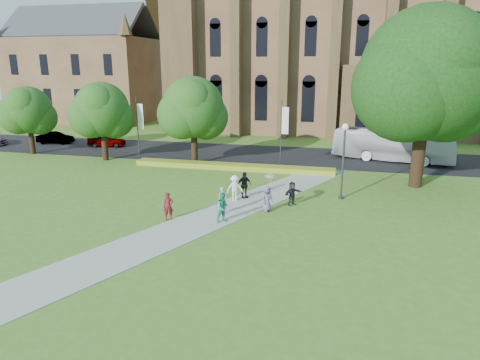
% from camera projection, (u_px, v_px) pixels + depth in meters
% --- Properties ---
extents(ground, '(160.00, 160.00, 0.00)m').
position_uv_depth(ground, '(210.00, 222.00, 25.32)').
color(ground, '#477021').
rests_on(ground, ground).
extents(road, '(160.00, 10.00, 0.02)m').
position_uv_depth(road, '(267.00, 155.00, 44.10)').
color(road, black).
rests_on(road, ground).
extents(footpath, '(15.58, 28.54, 0.04)m').
position_uv_depth(footpath, '(215.00, 216.00, 26.25)').
color(footpath, '#B2B2A8').
rests_on(footpath, ground).
extents(flower_hedge, '(18.00, 1.40, 0.45)m').
position_uv_depth(flower_hedge, '(232.00, 167.00, 38.10)').
color(flower_hedge, gold).
rests_on(flower_hedge, ground).
extents(cathedral, '(52.60, 18.25, 28.00)m').
position_uv_depth(cathedral, '(368.00, 34.00, 57.01)').
color(cathedral, brown).
rests_on(cathedral, ground).
extents(building_west, '(22.00, 14.00, 18.30)m').
position_uv_depth(building_west, '(87.00, 63.00, 69.93)').
color(building_west, brown).
rests_on(building_west, ground).
extents(streetlamp, '(0.44, 0.44, 5.24)m').
position_uv_depth(streetlamp, '(344.00, 152.00, 28.89)').
color(streetlamp, '#38383D').
rests_on(streetlamp, ground).
extents(large_tree, '(9.60, 9.60, 13.20)m').
position_uv_depth(large_tree, '(427.00, 74.00, 30.57)').
color(large_tree, '#332114').
rests_on(large_tree, ground).
extents(street_tree_0, '(5.20, 5.20, 7.50)m').
position_uv_depth(street_tree_0, '(102.00, 110.00, 40.54)').
color(street_tree_0, '#332114').
rests_on(street_tree_0, ground).
extents(street_tree_1, '(5.60, 5.60, 8.05)m').
position_uv_depth(street_tree_1, '(193.00, 108.00, 38.91)').
color(street_tree_1, '#332114').
rests_on(street_tree_1, ground).
extents(street_tree_2, '(4.80, 4.80, 6.95)m').
position_uv_depth(street_tree_2, '(28.00, 110.00, 43.57)').
color(street_tree_2, '#332114').
rests_on(street_tree_2, ground).
extents(banner_pole_0, '(0.70, 0.10, 6.00)m').
position_uv_depth(banner_pole_0, '(282.00, 130.00, 38.24)').
color(banner_pole_0, '#38383D').
rests_on(banner_pole_0, ground).
extents(banner_pole_1, '(0.70, 0.10, 6.00)m').
position_uv_depth(banner_pole_1, '(139.00, 125.00, 41.36)').
color(banner_pole_1, '#38383D').
rests_on(banner_pole_1, ground).
extents(tour_coach, '(11.49, 5.25, 3.12)m').
position_uv_depth(tour_coach, '(393.00, 145.00, 40.94)').
color(tour_coach, silver).
rests_on(tour_coach, road).
extents(car_0, '(4.40, 2.37, 1.42)m').
position_uv_depth(car_0, '(107.00, 140.00, 48.38)').
color(car_0, gray).
rests_on(car_0, road).
extents(car_1, '(4.29, 1.98, 1.36)m').
position_uv_depth(car_1, '(55.00, 138.00, 50.13)').
color(car_1, gray).
rests_on(car_1, road).
extents(pedestrian_0, '(0.71, 0.61, 1.65)m').
position_uv_depth(pedestrian_0, '(168.00, 206.00, 25.43)').
color(pedestrian_0, maroon).
rests_on(pedestrian_0, footpath).
extents(pedestrian_1, '(1.10, 1.08, 1.79)m').
position_uv_depth(pedestrian_1, '(223.00, 208.00, 25.01)').
color(pedestrian_1, '#1C8D77').
rests_on(pedestrian_1, footpath).
extents(pedestrian_2, '(1.32, 1.14, 1.77)m').
position_uv_depth(pedestrian_2, '(235.00, 188.00, 28.97)').
color(pedestrian_2, white).
rests_on(pedestrian_2, footpath).
extents(pedestrian_3, '(1.13, 1.05, 1.86)m').
position_uv_depth(pedestrian_3, '(244.00, 185.00, 29.56)').
color(pedestrian_3, black).
rests_on(pedestrian_3, footpath).
extents(pedestrian_4, '(0.91, 0.93, 1.62)m').
position_uv_depth(pedestrian_4, '(267.00, 199.00, 26.95)').
color(pedestrian_4, slate).
rests_on(pedestrian_4, footpath).
extents(pedestrian_5, '(1.30, 1.41, 1.57)m').
position_uv_depth(pedestrian_5, '(292.00, 193.00, 28.11)').
color(pedestrian_5, '#232229').
rests_on(pedestrian_5, footpath).
extents(pedestrian_6, '(0.74, 0.67, 1.70)m').
position_uv_depth(pedestrian_6, '(223.00, 201.00, 26.41)').
color(pedestrian_6, '#A9918D').
rests_on(pedestrian_6, footpath).
extents(parasol, '(1.02, 1.02, 0.72)m').
position_uv_depth(parasol, '(271.00, 181.00, 26.70)').
color(parasol, '#F1AAAA').
rests_on(parasol, pedestrian_4).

